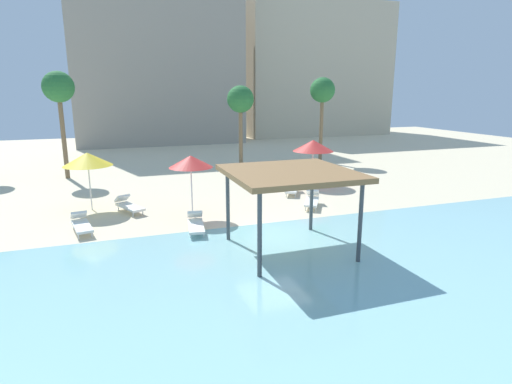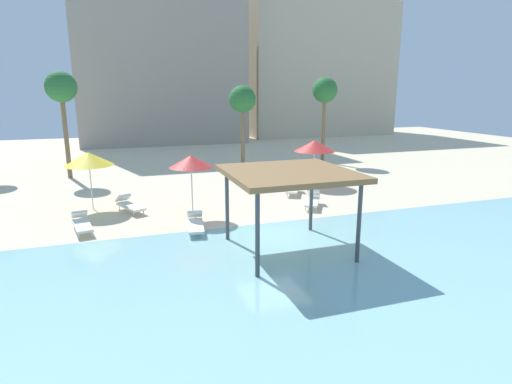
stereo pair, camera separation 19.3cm
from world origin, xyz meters
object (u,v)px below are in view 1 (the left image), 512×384
(shade_pavilion, at_px, (290,176))
(lounge_chair_0, at_px, (312,199))
(palm_tree_3, at_px, (322,92))
(lounge_chair_2, at_px, (196,223))
(lounge_chair_4, at_px, (292,187))
(beach_umbrella_red_0, at_px, (313,146))
(lounge_chair_1, at_px, (128,205))
(palm_tree_0, at_px, (59,90))
(lounge_chair_5, at_px, (81,223))
(palm_tree_2, at_px, (240,101))
(beach_umbrella_yellow_3, at_px, (87,159))
(beach_umbrella_red_1, at_px, (191,162))

(shade_pavilion, height_order, lounge_chair_0, shade_pavilion)
(shade_pavilion, xyz_separation_m, palm_tree_3, (10.08, 16.71, 2.68))
(lounge_chair_2, relative_size, lounge_chair_4, 1.00)
(beach_umbrella_red_0, relative_size, lounge_chair_1, 1.36)
(lounge_chair_1, bearing_deg, palm_tree_0, 175.19)
(lounge_chair_4, relative_size, lounge_chair_5, 0.99)
(palm_tree_0, relative_size, palm_tree_2, 1.14)
(lounge_chair_1, distance_m, lounge_chair_4, 8.67)
(beach_umbrella_red_0, height_order, lounge_chair_1, beach_umbrella_red_0)
(beach_umbrella_yellow_3, relative_size, lounge_chair_2, 1.38)
(shade_pavilion, xyz_separation_m, lounge_chair_5, (-6.95, 4.66, -2.35))
(palm_tree_3, bearing_deg, beach_umbrella_red_1, -137.29)
(beach_umbrella_red_0, relative_size, lounge_chair_2, 1.36)
(beach_umbrella_red_1, bearing_deg, palm_tree_3, 42.71)
(lounge_chair_0, height_order, lounge_chair_2, same)
(beach_umbrella_yellow_3, height_order, lounge_chair_4, beach_umbrella_yellow_3)
(lounge_chair_1, distance_m, palm_tree_0, 11.17)
(lounge_chair_4, bearing_deg, palm_tree_0, -97.84)
(lounge_chair_5, bearing_deg, beach_umbrella_yellow_3, 164.30)
(lounge_chair_4, xyz_separation_m, palm_tree_0, (-11.89, 8.56, 5.20))
(shade_pavilion, relative_size, palm_tree_2, 0.71)
(lounge_chair_0, relative_size, lounge_chair_4, 0.99)
(beach_umbrella_red_0, xyz_separation_m, palm_tree_3, (4.47, 7.42, 3.02))
(beach_umbrella_yellow_3, height_order, lounge_chair_1, beach_umbrella_yellow_3)
(shade_pavilion, distance_m, beach_umbrella_yellow_3, 10.35)
(palm_tree_0, relative_size, palm_tree_3, 1.03)
(lounge_chair_4, height_order, palm_tree_2, palm_tree_2)
(beach_umbrella_red_0, xyz_separation_m, beach_umbrella_red_1, (-8.00, -4.08, 0.14))
(palm_tree_2, bearing_deg, beach_umbrella_red_0, -72.04)
(lounge_chair_5, bearing_deg, lounge_chair_4, 95.91)
(lounge_chair_5, relative_size, palm_tree_3, 0.30)
(lounge_chair_2, relative_size, palm_tree_0, 0.30)
(beach_umbrella_red_0, height_order, lounge_chair_0, beach_umbrella_red_0)
(shade_pavilion, xyz_separation_m, beach_umbrella_yellow_3, (-6.65, 7.92, -0.27))
(lounge_chair_5, relative_size, palm_tree_2, 0.34)
(beach_umbrella_yellow_3, height_order, palm_tree_0, palm_tree_0)
(beach_umbrella_red_1, relative_size, lounge_chair_2, 1.40)
(palm_tree_0, xyz_separation_m, palm_tree_2, (11.66, -0.04, -0.76))
(lounge_chair_0, bearing_deg, lounge_chair_2, -42.18)
(palm_tree_2, bearing_deg, palm_tree_3, 3.97)
(lounge_chair_5, bearing_deg, lounge_chair_1, 129.85)
(palm_tree_2, xyz_separation_m, palm_tree_3, (6.72, 0.47, 0.59))
(shade_pavilion, distance_m, beach_umbrella_red_0, 10.86)
(palm_tree_0, height_order, palm_tree_3, palm_tree_0)
(beach_umbrella_red_1, distance_m, lounge_chair_2, 2.99)
(lounge_chair_1, bearing_deg, palm_tree_3, 98.74)
(lounge_chair_0, bearing_deg, palm_tree_3, -178.70)
(shade_pavilion, height_order, palm_tree_0, palm_tree_0)
(palm_tree_2, bearing_deg, palm_tree_0, 179.79)
(lounge_chair_4, xyz_separation_m, lounge_chair_5, (-10.55, -3.07, 0.00))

